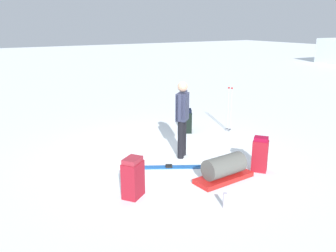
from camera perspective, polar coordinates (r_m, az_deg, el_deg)
name	(u,v)px	position (r m, az deg, el deg)	size (l,w,h in m)	color
ground_plane	(168,155)	(8.05, 0.00, -4.79)	(80.00, 80.00, 0.00)	white
skier_standing	(182,116)	(7.71, 2.32, 1.71)	(0.41, 0.45, 1.70)	black
ski_pair_near	(169,167)	(7.39, 0.16, -6.66)	(1.03, 1.67, 0.05)	#1D539C
backpack_large_dark	(260,154)	(7.35, 14.66, -4.48)	(0.38, 0.36, 0.73)	maroon
backpack_bright	(133,178)	(6.13, -5.69, -8.35)	(0.44, 0.46, 0.72)	maroon
backpack_small_spare	(187,121)	(9.67, 3.17, 0.83)	(0.40, 0.36, 0.65)	black
ski_poles_planted_near	(230,107)	(9.80, 9.92, 3.07)	(0.16, 0.10, 1.24)	#AFB2C4
gear_sled	(224,169)	(6.85, 9.05, -6.89)	(0.54, 1.23, 0.49)	red
thermos_bottle	(225,200)	(5.92, 9.19, -11.80)	(0.07, 0.07, 0.26)	#B6ADC1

